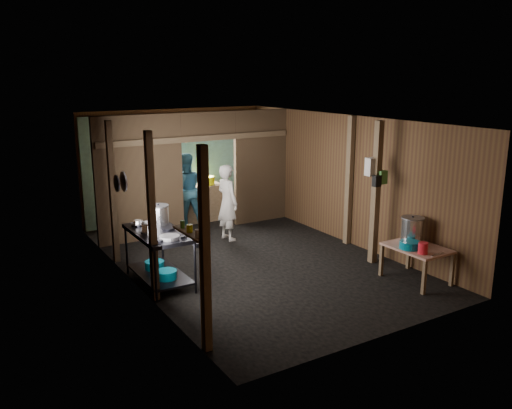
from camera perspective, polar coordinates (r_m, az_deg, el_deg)
floor at (r=10.00m, az=-0.60°, el=-5.89°), size 4.50×7.00×0.00m
ceiling at (r=9.44m, az=-0.64°, el=9.13°), size 4.50×7.00×0.00m
wall_back at (r=12.72m, az=-8.71°, el=4.31°), size 4.50×0.00×2.60m
wall_front at (r=6.96m, az=14.28°, el=-4.00°), size 4.50×0.00×2.60m
wall_left at (r=8.73m, az=-13.42°, el=-0.30°), size 0.00×7.00×2.60m
wall_right at (r=10.93m, az=9.60°, el=2.71°), size 0.00×7.00×2.60m
partition_left at (r=11.06m, az=-12.43°, el=2.71°), size 1.85×0.10×2.60m
partition_right at (r=12.28m, az=0.47°, el=4.13°), size 1.35×0.10×2.60m
partition_header at (r=11.51m, az=-5.20°, el=8.44°), size 1.30×0.10×0.60m
turquoise_panel at (r=12.67m, az=-8.59°, el=4.05°), size 4.40×0.06×2.50m
back_counter at (r=12.51m, az=-6.32°, el=0.14°), size 1.20×0.50×0.85m
wall_clock at (r=12.64m, az=-7.58°, el=7.04°), size 0.20×0.03×0.20m
post_left_a at (r=6.43m, az=-5.54°, el=-5.11°), size 0.10×0.12×2.60m
post_left_b at (r=8.02m, az=-11.16°, el=-1.44°), size 0.10×0.12×2.60m
post_left_c at (r=9.88m, az=-15.21°, el=1.22°), size 0.10×0.12×2.60m
post_right at (r=10.73m, az=10.01°, el=2.49°), size 0.10×0.12×2.60m
post_free at (r=9.73m, az=12.79°, el=1.17°), size 0.12×0.12×2.60m
cross_beam at (r=11.39m, az=-6.19°, el=7.09°), size 4.40×0.12×0.12m
pan_lid_big at (r=9.04m, az=-14.10°, el=2.42°), size 0.03×0.34×0.34m
pan_lid_small at (r=9.44m, az=-14.79°, el=2.23°), size 0.03×0.30×0.30m
wall_shelf at (r=6.84m, az=-7.17°, el=-3.09°), size 0.14×0.80×0.03m
jar_white at (r=6.61m, az=-6.29°, el=-3.10°), size 0.07×0.07×0.10m
jar_yellow at (r=6.82m, az=-7.18°, el=-2.57°), size 0.08×0.08×0.10m
jar_green at (r=7.02m, az=-7.92°, el=-2.13°), size 0.06×0.06×0.10m
bag_white at (r=9.66m, az=12.40°, el=4.01°), size 0.22×0.15×0.32m
bag_green at (r=9.67m, az=13.43°, el=2.88°), size 0.16×0.12×0.24m
bag_black at (r=9.57m, az=12.90°, el=2.49°), size 0.14×0.10×0.20m
gas_range at (r=8.89m, az=-10.39°, el=-5.63°), size 0.78×1.52×0.90m
prep_table at (r=9.29m, az=16.87°, el=-6.13°), size 0.73×1.01×0.60m
stove_pot_large at (r=9.12m, az=-10.44°, el=-1.15°), size 0.41×0.41×0.35m
stove_pot_med at (r=8.64m, az=-11.50°, el=-2.56°), size 0.28×0.28×0.20m
stove_saucepan at (r=9.13m, az=-12.63°, el=-1.95°), size 0.17×0.17×0.09m
frying_pan at (r=8.31m, az=-9.32°, el=-3.52°), size 0.47×0.61×0.07m
blue_tub_front at (r=8.71m, az=-9.64°, el=-7.45°), size 0.34×0.34×0.14m
blue_tub_back at (r=9.17m, az=-10.88°, el=-6.41°), size 0.33×0.33×0.13m
stock_pot at (r=9.37m, az=16.48°, el=-2.67°), size 0.50×0.50×0.45m
wash_basin at (r=9.05m, az=16.24°, el=-4.20°), size 0.36×0.36×0.12m
pink_bucket at (r=8.85m, az=17.56°, el=-4.51°), size 0.17×0.17×0.18m
knife at (r=8.91m, az=19.01°, el=-5.10°), size 0.30×0.05×0.01m
yellow_tub at (r=12.52m, az=-5.26°, el=2.61°), size 0.34×0.34×0.19m
cook at (r=10.96m, az=-3.09°, el=0.22°), size 0.44×0.62×1.59m
worker_back at (r=12.07m, az=-7.64°, el=1.57°), size 0.88×0.72×1.66m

